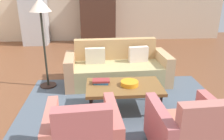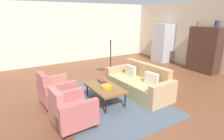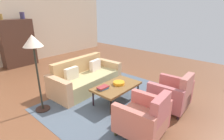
# 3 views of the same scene
# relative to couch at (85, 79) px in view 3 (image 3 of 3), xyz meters

# --- Properties ---
(ground_plane) EXTENTS (10.79, 10.79, 0.00)m
(ground_plane) POSITION_rel_couch_xyz_m (-0.25, -0.40, -0.29)
(ground_plane) COLOR brown
(wall_back) EXTENTS (8.99, 0.12, 2.80)m
(wall_back) POSITION_rel_couch_xyz_m (-0.25, 3.93, 1.11)
(wall_back) COLOR beige
(wall_back) RESTS_ON ground
(area_rug) EXTENTS (3.40, 2.60, 0.01)m
(area_rug) POSITION_rel_couch_xyz_m (0.00, -1.14, -0.28)
(area_rug) COLOR #4D5A67
(area_rug) RESTS_ON ground
(couch) EXTENTS (2.14, 1.00, 0.86)m
(couch) POSITION_rel_couch_xyz_m (0.00, 0.00, 0.00)
(couch) COLOR tan
(couch) RESTS_ON ground
(coffee_table) EXTENTS (1.20, 0.70, 0.44)m
(coffee_table) POSITION_rel_couch_xyz_m (0.00, -1.19, 0.11)
(coffee_table) COLOR black
(coffee_table) RESTS_ON ground
(armchair_left) EXTENTS (0.86, 0.86, 0.88)m
(armchair_left) POSITION_rel_couch_xyz_m (-0.59, -2.35, 0.06)
(armchair_left) COLOR #2C2D17
(armchair_left) RESTS_ON ground
(armchair_right) EXTENTS (0.84, 0.84, 0.88)m
(armchair_right) POSITION_rel_couch_xyz_m (0.61, -2.35, 0.06)
(armchair_right) COLOR #3A1C14
(armchair_right) RESTS_ON ground
(fruit_bowl) EXTENTS (0.28, 0.28, 0.07)m
(fruit_bowl) POSITION_rel_couch_xyz_m (0.09, -1.19, 0.18)
(fruit_bowl) COLOR orange
(fruit_bowl) RESTS_ON coffee_table
(book_stack) EXTENTS (0.28, 0.18, 0.07)m
(book_stack) POSITION_rel_couch_xyz_m (-0.36, -1.08, 0.18)
(book_stack) COLOR #296195
(book_stack) RESTS_ON coffee_table
(cabinet) EXTENTS (1.20, 0.51, 1.80)m
(cabinet) POSITION_rel_couch_xyz_m (-0.34, 3.59, 0.61)
(cabinet) COLOR #44291E
(cabinet) RESTS_ON ground
(vase_tall) EXTENTS (0.12, 0.12, 0.21)m
(vase_tall) POSITION_rel_couch_xyz_m (-0.74, 3.58, 1.62)
(vase_tall) COLOR olive
(vase_tall) RESTS_ON cabinet
(vase_round) EXTENTS (0.17, 0.17, 0.25)m
(vase_round) POSITION_rel_couch_xyz_m (0.01, 3.58, 1.64)
(vase_round) COLOR #372F53
(vase_round) RESTS_ON cabinet
(floor_lamp) EXTENTS (0.40, 0.40, 1.72)m
(floor_lamp) POSITION_rel_couch_xyz_m (-1.41, -0.15, 1.16)
(floor_lamp) COLOR #301E18
(floor_lamp) RESTS_ON ground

